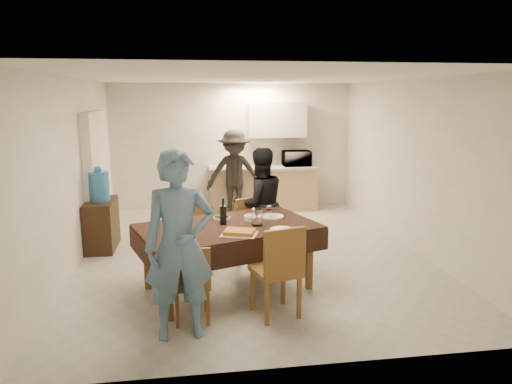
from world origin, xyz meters
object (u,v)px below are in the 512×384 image
Objects in this scene: dining_table at (228,228)px; water_jug at (99,186)px; person_far at (260,204)px; savoury_tart at (239,232)px; microwave at (297,158)px; console at (102,225)px; person_kitchen at (235,173)px; wine_bottle at (223,211)px; water_pitcher at (257,217)px; person_near at (180,246)px.

water_jug is (-1.82, 1.80, 0.22)m from dining_table.
water_jug is at bearing -30.84° from person_far.
savoury_tart reaches higher than dining_table.
person_far reaches higher than microwave.
microwave reaches higher than console.
person_kitchen is at bearing 85.25° from savoury_tart.
dining_table is 5.23× the size of water_jug.
microwave reaches higher than wine_bottle.
console is at bearing 0.00° from water_jug.
console is 1.46× the size of microwave.
savoury_tart is (1.92, -2.18, -0.16)m from water_jug.
savoury_tart is 0.23× the size of person_kitchen.
person_kitchen is at bearing 36.70° from console.
person_near reaches higher than water_pitcher.
person_kitchen is (0.97, 4.52, -0.08)m from person_near.
dining_table is at bearing 104.74° from savoury_tart.
water_jug is 2.85m from water_pitcher.
microwave is 0.35× the size of person_far.
dining_table is 2.59m from console.
person_near is (-0.90, -1.00, 0.02)m from water_pitcher.
console is 0.61m from water_jug.
person_far is at bearing 72.53° from savoury_tart.
wine_bottle is 1.18m from person_far.
person_far is (1.10, 2.10, -0.12)m from person_near.
water_pitcher is at bearing 52.85° from savoury_tart.
microwave is at bearing 70.42° from water_pitcher.
water_jug is at bearing 115.87° from dining_table.
person_kitchen reaches higher than wine_bottle.
person_far is 0.95× the size of person_kitchen.
savoury_tart is at bearing -94.64° from dining_table.
savoury_tart is (-0.25, -0.33, -0.08)m from water_pitcher.
person_near is (-2.31, -4.97, -0.13)m from microwave.
wine_bottle is at bearing -97.82° from person_kitchen.
person_kitchen reaches higher than water_jug.
console is 2.90m from water_pitcher.
microwave is 3.13m from person_far.
microwave is (3.58, 2.12, 0.08)m from water_jug.
wine_bottle is 0.48m from savoury_tart.
water_jug reaches higher than savoury_tart.
microwave reaches higher than water_pitcher.
water_pitcher is 0.11× the size of person_near.
console is 1.83× the size of water_jug.
water_jug is at bearing 107.44° from person_near.
person_kitchen is (0.07, 3.52, -0.06)m from water_pitcher.
water_pitcher is 0.12× the size of person_kitchen.
savoury_tart is at bearing 39.32° from person_near.
savoury_tart is at bearing -48.67° from console.
console is (-1.82, 1.80, -0.39)m from dining_table.
wine_bottle is 1.61× the size of water_pitcher.
dining_table is at bearing -44.74° from water_jug.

